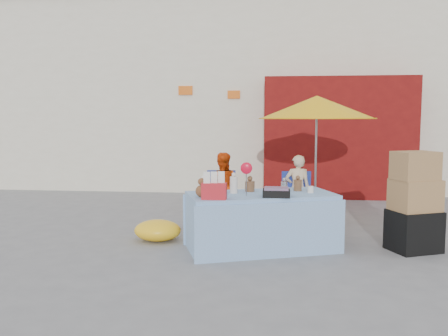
# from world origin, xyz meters

# --- Properties ---
(ground) EXTENTS (80.00, 80.00, 0.00)m
(ground) POSITION_xyz_m (0.00, 0.00, 0.00)
(ground) COLOR slate
(ground) RESTS_ON ground
(backdrop) EXTENTS (14.00, 8.00, 7.80)m
(backdrop) POSITION_xyz_m (0.52, 7.52, 3.10)
(backdrop) COLOR silver
(backdrop) RESTS_ON ground
(market_table) EXTENTS (2.13, 1.50, 1.17)m
(market_table) POSITION_xyz_m (0.66, -0.09, 0.38)
(market_table) COLOR #96C4F0
(market_table) RESTS_ON ground
(chair_left) EXTENTS (0.52, 0.51, 0.85)m
(chair_left) POSITION_xyz_m (-0.04, 1.44, 0.26)
(chair_left) COLOR navy
(chair_left) RESTS_ON ground
(chair_right) EXTENTS (0.52, 0.51, 0.85)m
(chair_right) POSITION_xyz_m (1.21, 1.44, 0.26)
(chair_right) COLOR navy
(chair_right) RESTS_ON ground
(vendor_orange) EXTENTS (0.60, 0.49, 1.16)m
(vendor_orange) POSITION_xyz_m (-0.04, 1.57, 0.58)
(vendor_orange) COLOR #DE410B
(vendor_orange) RESTS_ON ground
(vendor_beige) EXTENTS (0.43, 0.31, 1.13)m
(vendor_beige) POSITION_xyz_m (1.21, 1.57, 0.56)
(vendor_beige) COLOR beige
(vendor_beige) RESTS_ON ground
(umbrella) EXTENTS (1.90, 1.90, 2.09)m
(umbrella) POSITION_xyz_m (1.51, 1.72, 1.89)
(umbrella) COLOR gray
(umbrella) RESTS_ON ground
(box_stack) EXTENTS (0.73, 0.67, 1.30)m
(box_stack) POSITION_xyz_m (2.64, 0.05, 0.60)
(box_stack) COLOR black
(box_stack) RESTS_ON ground
(tarp_bundle) EXTENTS (0.67, 0.54, 0.30)m
(tarp_bundle) POSITION_xyz_m (-0.80, 0.19, 0.15)
(tarp_bundle) COLOR yellow
(tarp_bundle) RESTS_ON ground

